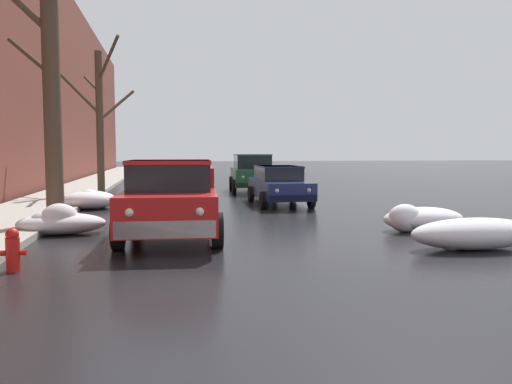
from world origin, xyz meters
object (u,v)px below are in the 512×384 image
(bare_tree_mid_block, at_px, (100,117))
(bare_tree_second_along_sidewalk, at_px, (50,78))
(suv_green_parked_kerbside_mid, at_px, (252,171))
(sedan_darkblue_parked_kerbside_close, at_px, (279,184))
(pickup_truck_red_approaching_near_lane, at_px, (172,199))
(fire_hydrant, at_px, (13,250))

(bare_tree_mid_block, bearing_deg, bare_tree_second_along_sidewalk, -90.22)
(bare_tree_second_along_sidewalk, height_order, bare_tree_mid_block, bare_tree_second_along_sidewalk)
(suv_green_parked_kerbside_mid, bearing_deg, sedan_darkblue_parked_kerbside_close, -90.11)
(bare_tree_second_along_sidewalk, height_order, suv_green_parked_kerbside_mid, bare_tree_second_along_sidewalk)
(bare_tree_second_along_sidewalk, distance_m, pickup_truck_red_approaching_near_lane, 4.62)
(suv_green_parked_kerbside_mid, bearing_deg, bare_tree_second_along_sidewalk, -122.89)
(bare_tree_second_along_sidewalk, xyz_separation_m, bare_tree_mid_block, (0.04, 9.43, -0.34))
(pickup_truck_red_approaching_near_lane, xyz_separation_m, fire_hydrant, (-2.58, -2.91, -0.52))
(sedan_darkblue_parked_kerbside_close, xyz_separation_m, suv_green_parked_kerbside_mid, (0.01, 6.12, 0.24))
(bare_tree_second_along_sidewalk, distance_m, suv_green_parked_kerbside_mid, 13.04)
(sedan_darkblue_parked_kerbside_close, relative_size, fire_hydrant, 6.09)
(bare_tree_mid_block, distance_m, fire_hydrant, 14.72)
(bare_tree_mid_block, bearing_deg, fire_hydrant, -88.65)
(fire_hydrant, bearing_deg, suv_green_parked_kerbside_mid, 67.32)
(bare_tree_mid_block, xyz_separation_m, sedan_darkblue_parked_kerbside_close, (6.87, -4.85, -2.69))
(bare_tree_second_along_sidewalk, bearing_deg, fire_hydrant, -85.68)
(pickup_truck_red_approaching_near_lane, relative_size, fire_hydrant, 7.37)
(bare_tree_mid_block, height_order, fire_hydrant, bare_tree_mid_block)
(bare_tree_mid_block, height_order, suv_green_parked_kerbside_mid, bare_tree_mid_block)
(bare_tree_second_along_sidewalk, distance_m, bare_tree_mid_block, 9.43)
(sedan_darkblue_parked_kerbside_close, relative_size, suv_green_parked_kerbside_mid, 0.90)
(bare_tree_second_along_sidewalk, xyz_separation_m, sedan_darkblue_parked_kerbside_close, (6.91, 4.57, -3.04))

